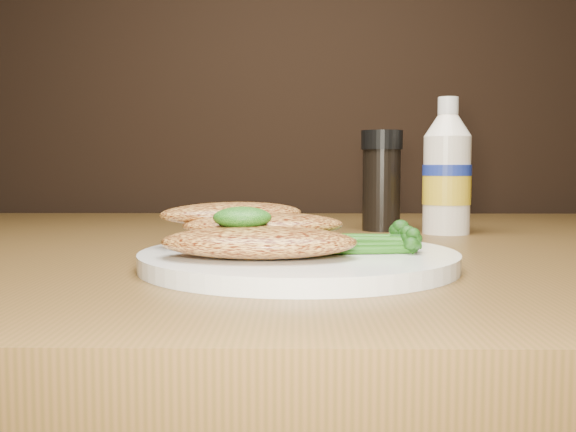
{
  "coord_description": "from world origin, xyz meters",
  "views": [
    {
      "loc": [
        -0.1,
        0.36,
        0.83
      ],
      "look_at": [
        -0.11,
        0.9,
        0.79
      ],
      "focal_mm": 41.61,
      "sensor_mm": 36.0,
      "label": 1
    }
  ],
  "objects": [
    {
      "name": "chicken_mid",
      "position": [
        -0.12,
        0.9,
        0.78
      ],
      "size": [
        0.14,
        0.08,
        0.02
      ],
      "primitive_type": "ellipsoid",
      "rotation": [
        0.0,
        0.0,
        0.16
      ],
      "color": "#C78C3F",
      "rests_on": "plate"
    },
    {
      "name": "mayo_bottle",
      "position": [
        0.08,
        1.14,
        0.83
      ],
      "size": [
        0.06,
        0.06,
        0.16
      ],
      "primitive_type": null,
      "rotation": [
        0.0,
        0.0,
        0.01
      ],
      "color": "white",
      "rests_on": "dining_table"
    },
    {
      "name": "pepper_grinder",
      "position": [
        0.0,
        1.17,
        0.81
      ],
      "size": [
        0.06,
        0.06,
        0.12
      ],
      "primitive_type": null,
      "rotation": [
        0.0,
        0.0,
        -0.2
      ],
      "color": "black",
      "rests_on": "dining_table"
    },
    {
      "name": "plate",
      "position": [
        -0.1,
        0.88,
        0.76
      ],
      "size": [
        0.25,
        0.25,
        0.01
      ],
      "primitive_type": "cylinder",
      "color": "white",
      "rests_on": "dining_table"
    },
    {
      "name": "chicken_front",
      "position": [
        -0.13,
        0.84,
        0.77
      ],
      "size": [
        0.15,
        0.08,
        0.02
      ],
      "primitive_type": "ellipsoid",
      "rotation": [
        0.0,
        0.0,
        -0.02
      ],
      "color": "#C78C3F",
      "rests_on": "plate"
    },
    {
      "name": "chicken_back",
      "position": [
        -0.15,
        0.92,
        0.79
      ],
      "size": [
        0.14,
        0.11,
        0.02
      ],
      "primitive_type": "ellipsoid",
      "rotation": [
        0.0,
        0.0,
        0.42
      ],
      "color": "#C78C3F",
      "rests_on": "plate"
    },
    {
      "name": "broccolini_bundle",
      "position": [
        -0.05,
        0.89,
        0.77
      ],
      "size": [
        0.14,
        0.12,
        0.02
      ],
      "primitive_type": null,
      "rotation": [
        0.0,
        0.0,
        0.27
      ],
      "color": "#215913",
      "rests_on": "plate"
    },
    {
      "name": "pesto_front",
      "position": [
        -0.14,
        0.86,
        0.79
      ],
      "size": [
        0.05,
        0.04,
        0.02
      ],
      "primitive_type": "ellipsoid",
      "rotation": [
        0.0,
        0.0,
        0.03
      ],
      "color": "#07350A",
      "rests_on": "chicken_front"
    }
  ]
}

